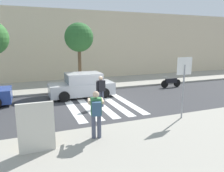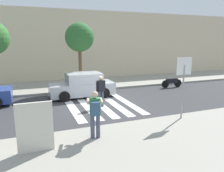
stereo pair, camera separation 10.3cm
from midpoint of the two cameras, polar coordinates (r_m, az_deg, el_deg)
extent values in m
plane|color=#38383A|center=(12.42, -2.69, -5.00)|extent=(120.00, 120.00, 0.00)
cube|color=#9E998C|center=(7.22, 13.89, -17.62)|extent=(60.00, 6.00, 0.14)
cube|color=#9E998C|center=(18.04, -8.74, 0.38)|extent=(60.00, 4.80, 0.14)
cube|color=beige|center=(22.02, -11.52, 10.36)|extent=(56.00, 4.00, 6.29)
cube|color=silver|center=(12.22, -10.15, -5.44)|extent=(0.44, 5.20, 0.01)
cube|color=silver|center=(12.39, -6.51, -5.09)|extent=(0.44, 5.20, 0.01)
cube|color=silver|center=(12.60, -2.98, -4.74)|extent=(0.44, 5.20, 0.01)
cube|color=silver|center=(12.86, 0.42, -4.38)|extent=(0.44, 5.20, 0.01)
cube|color=silver|center=(13.17, 3.67, -4.03)|extent=(0.44, 5.20, 0.01)
cylinder|color=gray|center=(10.16, 18.26, -1.53)|extent=(0.07, 0.07, 2.41)
cube|color=white|center=(9.98, 18.63, 4.95)|extent=(0.76, 0.03, 0.76)
cube|color=red|center=(9.99, 18.57, 4.96)|extent=(0.66, 0.02, 0.66)
cylinder|color=#474C60|center=(7.94, -4.74, -10.43)|extent=(0.15, 0.15, 0.88)
cylinder|color=#474C60|center=(7.95, -3.27, -10.38)|extent=(0.15, 0.15, 0.88)
cube|color=#3D844C|center=(7.70, -4.08, -5.30)|extent=(0.43, 0.33, 0.60)
sphere|color=beige|center=(7.58, -4.13, -2.19)|extent=(0.23, 0.23, 0.23)
cylinder|color=beige|center=(7.86, -5.93, -3.94)|extent=(0.24, 0.59, 0.10)
cylinder|color=beige|center=(7.88, -2.44, -3.84)|extent=(0.24, 0.59, 0.10)
cube|color=black|center=(8.03, -4.25, -3.34)|extent=(0.16, 0.13, 0.10)
cube|color=#335170|center=(7.48, -3.99, -5.95)|extent=(0.36, 0.27, 0.48)
cylinder|color=#474C60|center=(11.94, -3.07, -3.50)|extent=(0.15, 0.15, 0.88)
cylinder|color=#474C60|center=(12.04, -2.26, -3.36)|extent=(0.15, 0.15, 0.88)
cube|color=black|center=(11.82, -2.70, 0.04)|extent=(0.43, 0.32, 0.60)
sphere|color=beige|center=(11.74, -2.72, 2.09)|extent=(0.23, 0.23, 0.23)
cylinder|color=black|center=(11.70, -3.70, -0.19)|extent=(0.10, 0.10, 0.58)
cylinder|color=black|center=(11.95, -1.72, 0.07)|extent=(0.10, 0.10, 0.58)
cube|color=#B7BABF|center=(14.29, -7.66, -0.68)|extent=(4.10, 1.70, 0.76)
cube|color=#B7BABF|center=(14.20, -7.15, 2.13)|extent=(2.20, 1.56, 0.64)
cube|color=slate|center=(13.98, -11.41, 1.84)|extent=(0.10, 1.50, 0.54)
cube|color=slate|center=(14.46, -3.42, 2.37)|extent=(0.10, 1.50, 0.51)
cylinder|color=black|center=(13.29, -12.11, -2.71)|extent=(0.64, 0.22, 0.64)
cylinder|color=black|center=(14.93, -13.16, -1.18)|extent=(0.64, 0.22, 0.64)
cylinder|color=black|center=(13.89, -1.71, -1.82)|extent=(0.64, 0.22, 0.64)
cylinder|color=black|center=(15.47, -3.80, -0.45)|extent=(0.64, 0.22, 0.64)
cylinder|color=black|center=(17.33, 13.93, 0.48)|extent=(0.60, 0.10, 0.60)
cylinder|color=black|center=(18.02, 16.96, 0.73)|extent=(0.60, 0.10, 0.60)
cube|color=black|center=(17.63, 15.51, 1.31)|extent=(1.00, 0.20, 0.36)
cylinder|color=gray|center=(17.27, 14.18, 2.29)|extent=(0.04, 0.60, 0.04)
cylinder|color=brown|center=(16.06, -8.09, 4.81)|extent=(0.24, 0.24, 3.07)
sphere|color=#2D662D|center=(15.95, -8.32, 12.48)|extent=(2.04, 2.04, 2.04)
cube|color=beige|center=(7.26, -19.08, -10.19)|extent=(1.10, 0.10, 1.60)
cube|color=#E5B74C|center=(7.31, -19.10, -10.03)|extent=(0.96, 0.02, 1.46)
camera|label=1|loc=(0.05, -89.76, 0.05)|focal=35.00mm
camera|label=2|loc=(0.05, 90.24, -0.05)|focal=35.00mm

